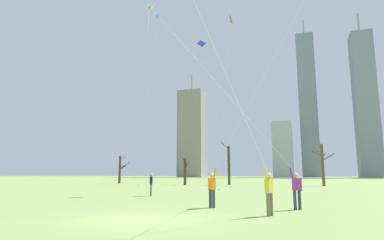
{
  "coord_description": "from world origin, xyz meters",
  "views": [
    {
      "loc": [
        5.52,
        -10.86,
        1.58
      ],
      "look_at": [
        0.0,
        6.0,
        4.49
      ],
      "focal_mm": 30.79,
      "sensor_mm": 36.0,
      "label": 1
    }
  ],
  "objects_px": {
    "distant_kite_low_near_trees_red": "(229,39)",
    "bare_tree_center": "(229,164)",
    "distant_kite_drifting_left_teal": "(156,32)",
    "bare_tree_right_of_center": "(322,163)",
    "bare_tree_left_of_center": "(185,170)",
    "distant_kite_drifting_right_blue": "(203,53)",
    "bare_tree_leftmost": "(120,168)",
    "bystander_watching_nearby": "(151,183)",
    "kite_flyer_far_back_green": "(259,166)",
    "kite_flyer_midfield_center_white": "(278,166)",
    "kite_flyer_midfield_left_purple": "(236,141)"
  },
  "relations": [
    {
      "from": "bare_tree_leftmost",
      "to": "bare_tree_left_of_center",
      "type": "relative_size",
      "value": 1.09
    },
    {
      "from": "kite_flyer_far_back_green",
      "to": "bystander_watching_nearby",
      "type": "xyz_separation_m",
      "value": [
        -8.95,
        10.04,
        -0.97
      ]
    },
    {
      "from": "distant_kite_drifting_right_blue",
      "to": "bare_tree_center",
      "type": "relative_size",
      "value": 2.9
    },
    {
      "from": "kite_flyer_far_back_green",
      "to": "kite_flyer_midfield_left_purple",
      "type": "relative_size",
      "value": 0.49
    },
    {
      "from": "kite_flyer_midfield_center_white",
      "to": "bare_tree_leftmost",
      "type": "distance_m",
      "value": 43.78
    },
    {
      "from": "bare_tree_leftmost",
      "to": "bare_tree_left_of_center",
      "type": "bearing_deg",
      "value": -15.6
    },
    {
      "from": "distant_kite_drifting_right_blue",
      "to": "bare_tree_leftmost",
      "type": "xyz_separation_m",
      "value": [
        -17.81,
        10.95,
        -14.35
      ]
    },
    {
      "from": "distant_kite_low_near_trees_red",
      "to": "distant_kite_drifting_right_blue",
      "type": "height_order",
      "value": "distant_kite_drifting_right_blue"
    },
    {
      "from": "bystander_watching_nearby",
      "to": "bare_tree_leftmost",
      "type": "xyz_separation_m",
      "value": [
        -18.52,
        27.26,
        1.57
      ]
    },
    {
      "from": "kite_flyer_midfield_left_purple",
      "to": "bystander_watching_nearby",
      "type": "xyz_separation_m",
      "value": [
        -7.71,
        7.64,
        -2.12
      ]
    },
    {
      "from": "distant_kite_drifting_left_teal",
      "to": "distant_kite_low_near_trees_red",
      "type": "bearing_deg",
      "value": -46.59
    },
    {
      "from": "kite_flyer_midfield_center_white",
      "to": "kite_flyer_far_back_green",
      "type": "bearing_deg",
      "value": -97.28
    },
    {
      "from": "distant_kite_low_near_trees_red",
      "to": "bare_tree_leftmost",
      "type": "bearing_deg",
      "value": 139.13
    },
    {
      "from": "kite_flyer_far_back_green",
      "to": "distant_kite_low_near_trees_red",
      "type": "bearing_deg",
      "value": 104.34
    },
    {
      "from": "distant_kite_drifting_right_blue",
      "to": "bare_tree_leftmost",
      "type": "height_order",
      "value": "distant_kite_drifting_right_blue"
    },
    {
      "from": "bare_tree_leftmost",
      "to": "kite_flyer_midfield_left_purple",
      "type": "bearing_deg",
      "value": -53.08
    },
    {
      "from": "bare_tree_center",
      "to": "bare_tree_left_of_center",
      "type": "relative_size",
      "value": 1.52
    },
    {
      "from": "kite_flyer_far_back_green",
      "to": "bare_tree_center",
      "type": "distance_m",
      "value": 37.28
    },
    {
      "from": "distant_kite_low_near_trees_red",
      "to": "bare_tree_center",
      "type": "bearing_deg",
      "value": 102.57
    },
    {
      "from": "distant_kite_low_near_trees_red",
      "to": "bare_tree_left_of_center",
      "type": "bearing_deg",
      "value": 121.94
    },
    {
      "from": "kite_flyer_far_back_green",
      "to": "distant_kite_drifting_left_teal",
      "type": "height_order",
      "value": "distant_kite_drifting_left_teal"
    },
    {
      "from": "kite_flyer_midfield_center_white",
      "to": "bare_tree_leftmost",
      "type": "relative_size",
      "value": 2.36
    },
    {
      "from": "distant_kite_drifting_left_teal",
      "to": "kite_flyer_far_back_green",
      "type": "bearing_deg",
      "value": -59.59
    },
    {
      "from": "kite_flyer_far_back_green",
      "to": "distant_kite_drifting_right_blue",
      "type": "height_order",
      "value": "distant_kite_drifting_right_blue"
    },
    {
      "from": "bystander_watching_nearby",
      "to": "bare_tree_center",
      "type": "relative_size",
      "value": 0.25
    },
    {
      "from": "bare_tree_left_of_center",
      "to": "kite_flyer_midfield_left_purple",
      "type": "bearing_deg",
      "value": -66.85
    },
    {
      "from": "kite_flyer_midfield_center_white",
      "to": "bystander_watching_nearby",
      "type": "bearing_deg",
      "value": 145.57
    },
    {
      "from": "bare_tree_center",
      "to": "bare_tree_leftmost",
      "type": "height_order",
      "value": "bare_tree_center"
    },
    {
      "from": "kite_flyer_midfield_left_purple",
      "to": "bare_tree_right_of_center",
      "type": "xyz_separation_m",
      "value": [
        5.45,
        32.68,
        -0.03
      ]
    },
    {
      "from": "kite_flyer_far_back_green",
      "to": "distant_kite_low_near_trees_red",
      "type": "relative_size",
      "value": 0.55
    },
    {
      "from": "distant_kite_drifting_left_teal",
      "to": "bare_tree_left_of_center",
      "type": "xyz_separation_m",
      "value": [
        4.97,
        0.32,
        -21.98
      ]
    },
    {
      "from": "distant_kite_low_near_trees_red",
      "to": "distant_kite_drifting_left_teal",
      "type": "bearing_deg",
      "value": 133.41
    },
    {
      "from": "bare_tree_right_of_center",
      "to": "bare_tree_left_of_center",
      "type": "xyz_separation_m",
      "value": [
        -18.84,
        -1.36,
        -0.87
      ]
    },
    {
      "from": "kite_flyer_midfield_center_white",
      "to": "bare_tree_center",
      "type": "bearing_deg",
      "value": 105.59
    },
    {
      "from": "kite_flyer_midfield_left_purple",
      "to": "bare_tree_center",
      "type": "relative_size",
      "value": 2.93
    },
    {
      "from": "bystander_watching_nearby",
      "to": "distant_kite_low_near_trees_red",
      "type": "xyz_separation_m",
      "value": [
        4.5,
        7.34,
        13.43
      ]
    },
    {
      "from": "kite_flyer_midfield_left_purple",
      "to": "bare_tree_leftmost",
      "type": "height_order",
      "value": "kite_flyer_midfield_left_purple"
    },
    {
      "from": "distant_kite_low_near_trees_red",
      "to": "distant_kite_drifting_right_blue",
      "type": "xyz_separation_m",
      "value": [
        -5.21,
        8.97,
        2.48
      ]
    },
    {
      "from": "bare_tree_right_of_center",
      "to": "distant_kite_drifting_left_teal",
      "type": "bearing_deg",
      "value": -175.96
    },
    {
      "from": "kite_flyer_midfield_left_purple",
      "to": "bare_tree_right_of_center",
      "type": "height_order",
      "value": "kite_flyer_midfield_left_purple"
    },
    {
      "from": "distant_kite_drifting_right_blue",
      "to": "bare_tree_center",
      "type": "distance_m",
      "value": 16.95
    },
    {
      "from": "distant_kite_low_near_trees_red",
      "to": "bare_tree_left_of_center",
      "type": "xyz_separation_m",
      "value": [
        -10.19,
        16.34,
        -12.21
      ]
    },
    {
      "from": "distant_kite_drifting_right_blue",
      "to": "bare_tree_left_of_center",
      "type": "height_order",
      "value": "distant_kite_drifting_right_blue"
    },
    {
      "from": "bare_tree_right_of_center",
      "to": "bare_tree_left_of_center",
      "type": "bearing_deg",
      "value": -175.86
    },
    {
      "from": "bystander_watching_nearby",
      "to": "distant_kite_low_near_trees_red",
      "type": "bearing_deg",
      "value": 58.48
    },
    {
      "from": "distant_kite_drifting_left_teal",
      "to": "distant_kite_drifting_right_blue",
      "type": "height_order",
      "value": "distant_kite_drifting_left_teal"
    },
    {
      "from": "kite_flyer_midfield_center_white",
      "to": "distant_kite_drifting_left_teal",
      "type": "xyz_separation_m",
      "value": [
        -20.06,
        29.81,
        22.16
      ]
    },
    {
      "from": "kite_flyer_far_back_green",
      "to": "distant_kite_low_near_trees_red",
      "type": "height_order",
      "value": "distant_kite_low_near_trees_red"
    },
    {
      "from": "bystander_watching_nearby",
      "to": "bare_tree_leftmost",
      "type": "distance_m",
      "value": 33.0
    },
    {
      "from": "bystander_watching_nearby",
      "to": "distant_kite_drifting_left_teal",
      "type": "xyz_separation_m",
      "value": [
        -10.66,
        23.36,
        23.21
      ]
    }
  ]
}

